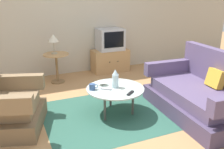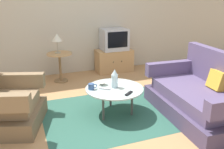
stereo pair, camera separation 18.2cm
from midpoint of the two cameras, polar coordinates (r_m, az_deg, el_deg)
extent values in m
plane|color=#AD7F51|center=(3.81, 2.54, -9.80)|extent=(16.00, 16.00, 0.00)
cube|color=#BCB29E|center=(5.72, -7.31, 13.83)|extent=(9.00, 0.12, 2.70)
cube|color=#2D5B4C|center=(3.93, 1.88, -8.80)|extent=(2.17, 1.68, 0.00)
cube|color=brown|center=(3.80, -20.97, -9.16)|extent=(1.09, 1.15, 0.24)
cube|color=#846B4C|center=(3.71, -21.35, -6.28)|extent=(0.88, 0.84, 0.18)
cube|color=#846B4C|center=(3.99, -19.97, -1.30)|extent=(0.85, 0.39, 0.22)
cube|color=#4B3E5C|center=(4.05, 20.06, -7.29)|extent=(1.05, 1.77, 0.24)
cube|color=#5B4C70|center=(3.97, 20.39, -4.55)|extent=(0.90, 1.48, 0.18)
cube|color=#5B4C70|center=(4.11, 25.49, 0.88)|extent=(0.24, 1.72, 0.53)
cube|color=#5B4C70|center=(4.50, 14.68, 1.49)|extent=(0.97, 0.19, 0.23)
cube|color=gold|center=(4.04, 24.09, -1.20)|extent=(0.19, 0.28, 0.29)
cylinder|color=#B2C6C1|center=(3.76, 1.95, -3.24)|extent=(0.88, 0.88, 0.02)
cylinder|color=#4C4742|center=(4.09, 0.95, -4.60)|extent=(0.04, 0.04, 0.40)
cylinder|color=#4C4742|center=(3.65, -0.60, -7.57)|extent=(0.04, 0.04, 0.40)
cylinder|color=#4C4742|center=(3.81, 5.96, -6.48)|extent=(0.04, 0.04, 0.40)
cylinder|color=tan|center=(5.18, -11.00, 4.70)|extent=(0.51, 0.51, 0.02)
cylinder|color=brown|center=(5.26, -10.80, 1.48)|extent=(0.05, 0.05, 0.58)
cylinder|color=brown|center=(5.35, -10.62, -1.39)|extent=(0.28, 0.28, 0.02)
cube|color=tan|center=(5.86, 1.36, 3.22)|extent=(0.84, 0.41, 0.52)
sphere|color=black|center=(5.62, 1.24, 2.82)|extent=(0.02, 0.02, 0.02)
sphere|color=black|center=(5.70, 3.14, 3.01)|extent=(0.02, 0.02, 0.02)
cube|color=#B7B7BC|center=(5.75, 1.38, 8.06)|extent=(0.58, 0.46, 0.49)
cube|color=black|center=(5.54, 2.29, 7.94)|extent=(0.47, 0.01, 0.35)
cylinder|color=#9E937A|center=(5.18, -11.32, 4.93)|extent=(0.12, 0.12, 0.02)
cylinder|color=#9E937A|center=(5.15, -11.41, 6.26)|extent=(0.02, 0.02, 0.23)
cone|color=beige|center=(5.12, -11.54, 8.32)|extent=(0.22, 0.22, 0.15)
cylinder|color=silver|center=(3.74, 1.98, -1.51)|extent=(0.10, 0.10, 0.21)
cone|color=silver|center=(3.70, 2.01, 0.58)|extent=(0.09, 0.09, 0.08)
cylinder|color=#335184|center=(3.70, -3.39, -2.77)|extent=(0.09, 0.09, 0.09)
torus|color=#335184|center=(3.72, -2.49, -2.65)|extent=(0.06, 0.01, 0.06)
cone|color=silver|center=(3.87, -0.89, -2.07)|extent=(0.14, 0.14, 0.05)
cube|color=black|center=(3.56, 5.33, -4.33)|extent=(0.16, 0.14, 0.02)
cube|color=#B2B2B7|center=(3.71, -0.24, -3.26)|extent=(0.16, 0.14, 0.02)
camera|label=1|loc=(0.09, -88.68, 0.44)|focal=39.92mm
camera|label=2|loc=(0.09, 91.32, -0.44)|focal=39.92mm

